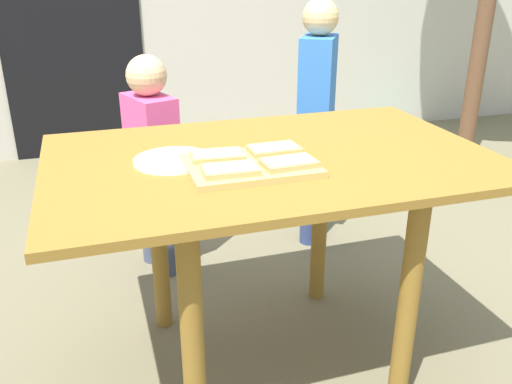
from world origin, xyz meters
name	(u,v)px	position (x,y,z in m)	size (l,w,h in m)	color
ground_plane	(269,359)	(0.00, 0.00, 0.00)	(16.00, 16.00, 0.00)	#6D674D
house_door	(68,5)	(-0.54, 2.46, 1.00)	(0.90, 0.02, 2.00)	black
dining_table	(271,192)	(0.00, 0.00, 0.62)	(1.27, 0.82, 0.73)	olive
cutting_board	(250,166)	(-0.09, -0.09, 0.74)	(0.34, 0.26, 0.02)	tan
pizza_slice_far_left	(218,155)	(-0.17, -0.03, 0.76)	(0.15, 0.10, 0.02)	#E59C5E
pizza_slice_far_right	(273,149)	(0.00, -0.03, 0.76)	(0.15, 0.09, 0.02)	#E59C5E
pizza_slice_near_right	(288,163)	(0.00, -0.15, 0.76)	(0.15, 0.10, 0.02)	#E59C5E
pizza_slice_near_left	(231,170)	(-0.16, -0.15, 0.76)	(0.15, 0.09, 0.02)	#E59C5E
plate_white_left	(173,160)	(-0.28, 0.03, 0.74)	(0.22, 0.22, 0.01)	white
child_left	(153,155)	(-0.26, 0.73, 0.52)	(0.21, 0.27, 0.93)	#444C62
child_right	(316,110)	(0.49, 0.81, 0.63)	(0.24, 0.28, 1.11)	navy
garden_hose_coil	(404,134)	(1.85, 2.16, 0.01)	(0.33, 0.33, 0.03)	#1BB77A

